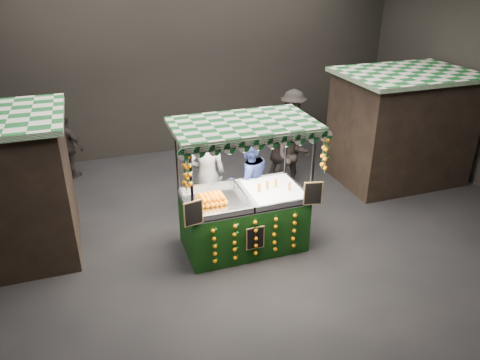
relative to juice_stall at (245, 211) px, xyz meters
name	(u,v)px	position (x,y,z in m)	size (l,w,h in m)	color
ground	(245,240)	(0.08, 0.17, -0.75)	(12.00, 12.00, 0.00)	black
market_hall	(246,62)	(0.08, 0.17, 2.63)	(12.10, 10.10, 5.05)	black
neighbour_stall_right	(400,127)	(4.48, 1.67, 0.56)	(3.00, 2.20, 2.60)	black
juice_stall	(245,211)	(0.00, 0.00, 0.00)	(2.51, 1.48, 2.43)	black
vendor_grey	(207,175)	(-0.39, 1.14, 0.27)	(0.80, 0.57, 2.04)	slate
vendor_blue	(249,181)	(0.37, 0.82, 0.18)	(0.98, 0.81, 1.86)	navy
shopper_0	(25,164)	(-3.85, 3.03, 0.22)	(0.73, 0.49, 1.94)	#2D2725
shopper_1	(292,156)	(1.85, 1.97, 0.05)	(0.92, 0.81, 1.60)	#292321
shopper_2	(68,147)	(-3.03, 4.27, 0.04)	(0.95, 0.93, 1.59)	#2B2423
shopper_3	(292,126)	(2.57, 3.52, 0.20)	(1.25, 1.41, 1.89)	#2C2824
shopper_4	(1,163)	(-4.38, 3.50, 0.13)	(0.93, 0.68, 1.76)	#2E2625
shopper_5	(280,146)	(1.79, 2.51, 0.09)	(0.91, 1.64, 1.69)	#282221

